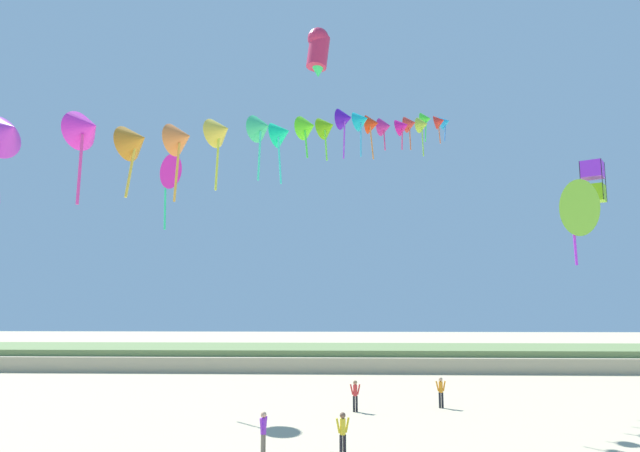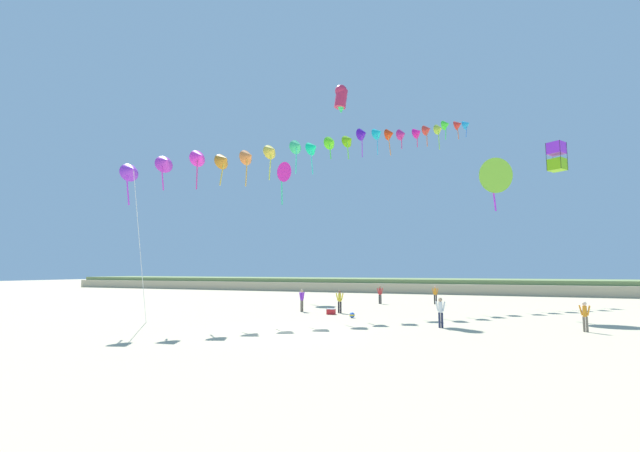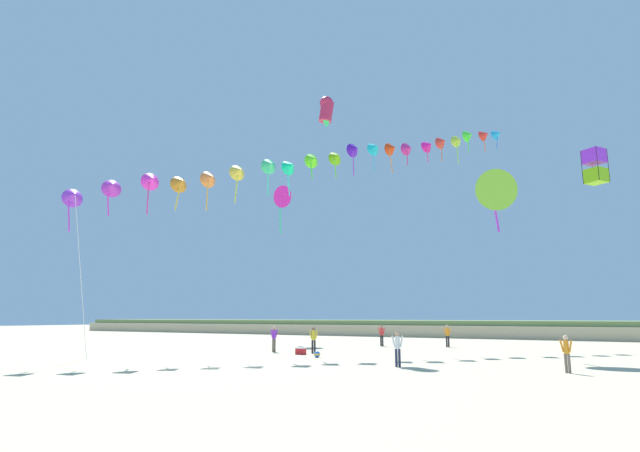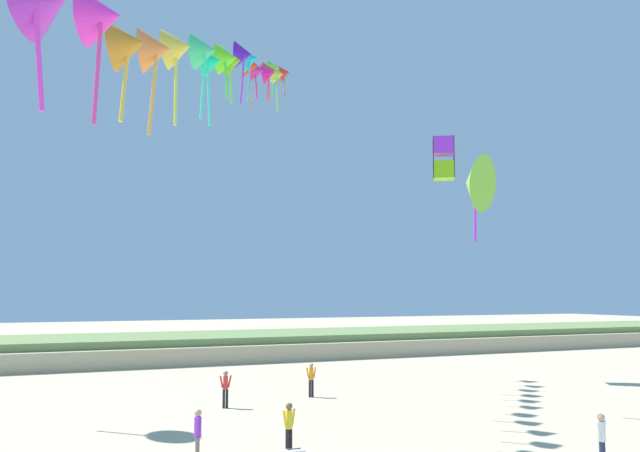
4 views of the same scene
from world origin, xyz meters
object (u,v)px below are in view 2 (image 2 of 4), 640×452
Objects in this scene: person_near_left at (302,299)px; beach_cooler at (331,311)px; beach_ball at (352,315)px; large_kite_mid_trail at (282,172)px; person_near_right at (435,294)px; large_kite_high_solo at (341,98)px; large_kite_outer_drift at (493,176)px; person_far_left at (340,300)px; person_far_center at (380,293)px; large_kite_low_lead at (557,157)px; person_mid_center at (585,314)px; person_far_right at (441,310)px.

person_near_left is 2.88× the size of beach_cooler.
beach_ball is (2.03, -1.53, -0.03)m from beach_cooler.
large_kite_mid_trail is 23.84m from beach_ball.
large_kite_high_solo is at bearing -132.88° from person_near_right.
beach_cooler is at bearing -154.10° from large_kite_outer_drift.
person_near_right is 1.02× the size of person_far_left.
person_near_left is 2.98m from person_far_left.
person_far_center is 0.62× the size of large_kite_low_lead.
person_far_center reaches higher than beach_ball.
person_far_left reaches higher than beach_cooler.
beach_ball is at bearing 172.18° from person_mid_center.
person_near_left is at bearing -127.96° from person_near_right.
person_near_left is at bearing 166.20° from person_mid_center.
person_near_right is 13.96m from beach_ball.
person_far_left is 0.62× the size of large_kite_low_lead.
large_kite_high_solo reaches higher than person_near_right.
person_far_center is 0.41× the size of large_kite_outer_drift.
person_mid_center is 0.61× the size of large_kite_high_solo.
person_far_left is at bearing 76.39° from beach_cooler.
person_far_right is 0.65× the size of large_kite_high_solo.
person_mid_center is (9.14, -15.20, -0.09)m from person_near_right.
person_far_right is 6.61m from beach_ball.
beach_cooler is at bearing 151.24° from person_far_right.
person_near_left is at bearing 151.65° from beach_ball.
large_kite_low_lead is at bearing 66.64° from person_far_right.
large_kite_high_solo is (-1.77, -5.71, 16.84)m from person_far_center.
large_kite_low_lead is (8.75, 20.26, 12.75)m from person_far_right.
person_mid_center is 0.31× the size of large_kite_mid_trail.
person_far_right is 25.48m from large_kite_low_lead.
large_kite_outer_drift is (5.23, -6.56, 9.16)m from person_near_right.
large_kite_low_lead is at bearing 84.68° from person_mid_center.
large_kite_high_solo is at bearing 133.71° from person_far_right.
large_kite_low_lead is at bearing 43.59° from beach_cooler.
person_mid_center is 23.14m from large_kite_low_lead.
person_mid_center is at bearing -27.28° from large_kite_high_solo.
person_far_center is 17.87m from large_kite_high_solo.
large_kite_outer_drift is (-5.70, -10.56, -3.55)m from large_kite_low_lead.
person_mid_center is at bearing -58.97° from person_near_right.
person_far_left is at bearing -138.00° from large_kite_low_lead.
large_kite_low_lead is at bearing 49.91° from beach_ball.
person_mid_center reaches higher than beach_cooler.
large_kite_low_lead is at bearing 37.44° from person_near_left.
person_mid_center is at bearing -7.82° from beach_ball.
person_near_left is 13.79m from person_near_right.
large_kite_high_solo is (-1.08, 3.71, 16.85)m from person_far_left.
person_near_right is 12.42m from large_kite_outer_drift.
large_kite_mid_trail is at bearing 167.06° from person_far_center.
person_far_right is at bearing -107.43° from large_kite_outer_drift.
person_far_center is 2.86× the size of beach_cooler.
large_kite_outer_drift reaches higher than beach_ball.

